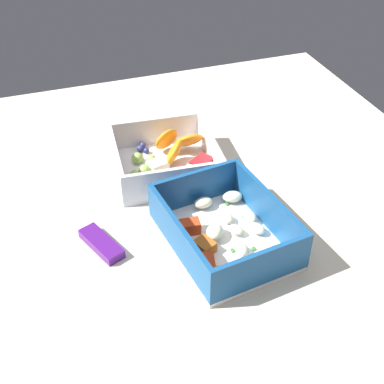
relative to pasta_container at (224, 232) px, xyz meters
The scene contains 5 objects.
table_surface 9.98cm from the pasta_container, ahead, with size 80.00×80.00×2.00cm, color beige.
pasta_container is the anchor object (origin of this frame).
fruit_bowl 17.63cm from the pasta_container, ahead, with size 15.57×15.89×5.07cm.
candy_bar 15.48cm from the pasta_container, 73.76° to the left, with size 7.00×2.40×1.20cm, color #51197A.
paper_cup_liner 29.40cm from the pasta_container, 10.98° to the left, with size 4.31×4.31×2.10cm, color white.
Camera 1 is at (-53.58, 18.48, 47.97)cm, focal length 48.76 mm.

